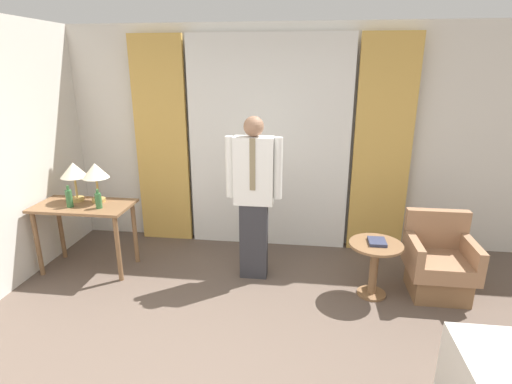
{
  "coord_description": "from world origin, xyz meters",
  "views": [
    {
      "loc": [
        0.47,
        -1.95,
        2.23
      ],
      "look_at": [
        -0.02,
        1.8,
        1.02
      ],
      "focal_mm": 28.0,
      "sensor_mm": 36.0,
      "label": 1
    }
  ],
  "objects": [
    {
      "name": "table_lamp_right",
      "position": [
        -1.81,
        1.99,
        1.11
      ],
      "size": [
        0.29,
        0.29,
        0.44
      ],
      "color": "tan",
      "rests_on": "desk"
    },
    {
      "name": "bottle_near_edge",
      "position": [
        -2.03,
        1.79,
        0.87
      ],
      "size": [
        0.07,
        0.07,
        0.24
      ],
      "color": "#336638",
      "rests_on": "desk"
    },
    {
      "name": "bottle_by_lamp",
      "position": [
        -1.7,
        1.8,
        0.86
      ],
      "size": [
        0.07,
        0.07,
        0.21
      ],
      "color": "#336638",
      "rests_on": "desk"
    },
    {
      "name": "desk",
      "position": [
        -1.93,
        1.88,
        0.64
      ],
      "size": [
        1.04,
        0.55,
        0.77
      ],
      "color": "brown",
      "rests_on": "ground_plane"
    },
    {
      "name": "table_lamp_left",
      "position": [
        -2.06,
        1.99,
        1.11
      ],
      "size": [
        0.29,
        0.29,
        0.44
      ],
      "color": "tan",
      "rests_on": "desk"
    },
    {
      "name": "side_table",
      "position": [
        1.17,
        1.72,
        0.38
      ],
      "size": [
        0.52,
        0.52,
        0.57
      ],
      "color": "brown",
      "rests_on": "ground_plane"
    },
    {
      "name": "person",
      "position": [
        -0.06,
        1.95,
        0.96
      ],
      "size": [
        0.58,
        0.2,
        1.75
      ],
      "color": "#2D2D33",
      "rests_on": "ground_plane"
    },
    {
      "name": "curtain_drape_left",
      "position": [
        -1.35,
        2.82,
        1.29
      ],
      "size": [
        0.66,
        0.06,
        2.58
      ],
      "color": "gold",
      "rests_on": "ground_plane"
    },
    {
      "name": "wall_back",
      "position": [
        0.0,
        2.95,
        1.35
      ],
      "size": [
        10.0,
        0.06,
        2.7
      ],
      "color": "silver",
      "rests_on": "ground_plane"
    },
    {
      "name": "curtain_sheer_center",
      "position": [
        0.0,
        2.82,
        1.29
      ],
      "size": [
        1.95,
        0.06,
        2.58
      ],
      "color": "white",
      "rests_on": "ground_plane"
    },
    {
      "name": "curtain_drape_right",
      "position": [
        1.35,
        2.82,
        1.29
      ],
      "size": [
        0.66,
        0.06,
        2.58
      ],
      "color": "gold",
      "rests_on": "ground_plane"
    },
    {
      "name": "armchair",
      "position": [
        1.82,
        1.85,
        0.31
      ],
      "size": [
        0.62,
        0.59,
        0.82
      ],
      "color": "brown",
      "rests_on": "ground_plane"
    },
    {
      "name": "book",
      "position": [
        1.18,
        1.73,
        0.58
      ],
      "size": [
        0.16,
        0.2,
        0.03
      ],
      "color": "#2D334C",
      "rests_on": "side_table"
    }
  ]
}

